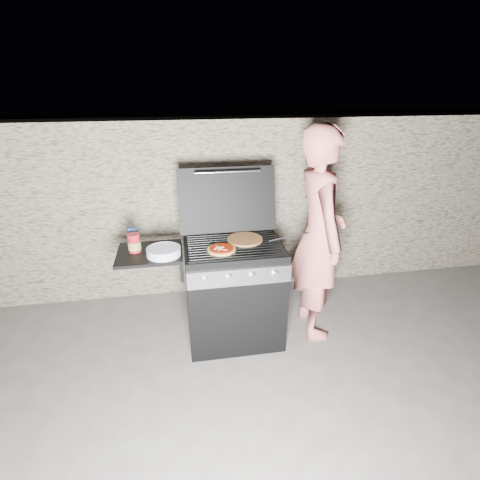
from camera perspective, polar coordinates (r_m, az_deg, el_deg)
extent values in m
plane|color=#504A46|center=(3.50, -0.83, -14.48)|extent=(50.00, 50.00, 0.00)
cube|color=gray|center=(4.00, -3.30, 5.18)|extent=(8.00, 0.35, 1.80)
cylinder|color=#C28149|center=(3.11, 0.76, 0.12)|extent=(0.37, 0.37, 0.02)
cylinder|color=maroon|center=(3.02, -15.82, -0.40)|extent=(0.11, 0.11, 0.15)
cube|color=#2250A3|center=(3.14, -15.92, 0.51)|extent=(0.07, 0.05, 0.14)
cylinder|color=silver|center=(2.92, -11.55, -1.73)|extent=(0.28, 0.28, 0.06)
imported|color=#C5645F|center=(3.24, 11.88, 0.66)|extent=(0.47, 0.69, 1.85)
cylinder|color=black|center=(3.12, 8.42, 0.68)|extent=(0.44, 0.04, 0.09)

